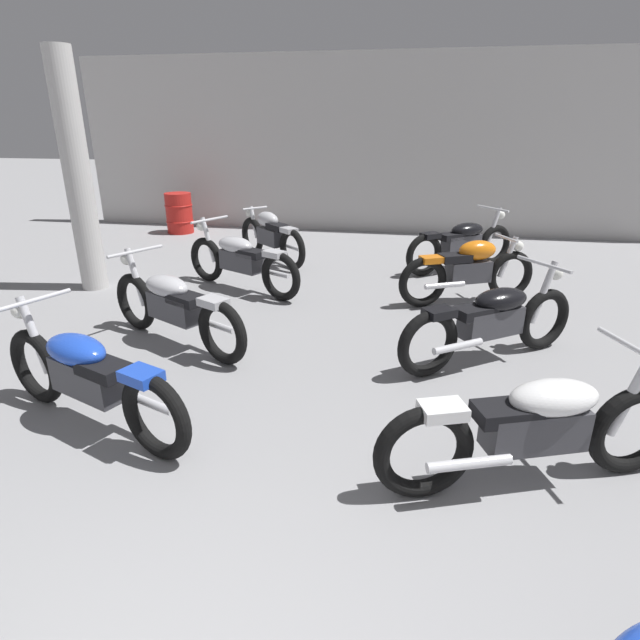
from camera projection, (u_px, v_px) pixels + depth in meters
back_wall at (381, 146)px, 10.81m from camera, size 13.26×0.24×3.60m
support_pillar at (77, 176)px, 7.01m from camera, size 0.36×0.36×3.20m
motorcycle_left_row_1 at (87, 376)px, 4.00m from camera, size 2.06×1.00×0.97m
motorcycle_left_row_2 at (174, 305)px, 5.51m from camera, size 1.97×1.15×0.97m
motorcycle_left_row_3 at (240, 259)px, 7.32m from camera, size 1.98×1.13×0.97m
motorcycle_left_row_4 at (271, 235)px, 8.84m from camera, size 1.53×1.41×0.88m
motorcycle_right_row_1 at (537, 426)px, 3.34m from camera, size 2.07×0.96×0.97m
motorcycle_right_row_2 at (492, 320)px, 5.11m from camera, size 1.83×1.36×0.97m
motorcycle_right_row_3 at (469, 270)px, 6.80m from camera, size 1.83×0.94×0.88m
motorcycle_right_row_4 at (462, 243)px, 8.32m from camera, size 1.77×1.43×0.97m
oil_drum at (179, 213)px, 11.12m from camera, size 0.59×0.59×0.85m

